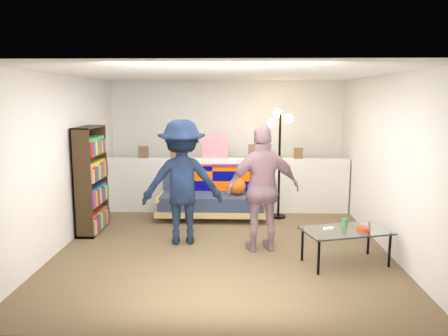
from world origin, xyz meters
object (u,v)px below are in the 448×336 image
coffee_table (346,232)px  bookshelf (91,183)px  person_left (182,182)px  floor_lamp (279,141)px  person_right (263,189)px  futon_sofa (213,196)px

coffee_table → bookshelf: bearing=160.6°
bookshelf → person_left: size_ratio=0.93×
floor_lamp → person_right: floor_lamp is taller
floor_lamp → person_right: 1.80m
coffee_table → person_left: (-2.16, 0.79, 0.48)m
bookshelf → person_right: 2.75m
bookshelf → person_right: size_ratio=0.96×
bookshelf → floor_lamp: bearing=16.7°
floor_lamp → person_left: size_ratio=1.06×
floor_lamp → person_right: (-0.37, -1.69, -0.48)m
futon_sofa → person_right: (0.78, -1.65, 0.49)m
coffee_table → person_right: person_right is taller
coffee_table → floor_lamp: bearing=106.5°
person_left → futon_sofa: bearing=-113.2°
futon_sofa → person_left: size_ratio=1.05×
floor_lamp → person_left: bearing=-137.4°
bookshelf → person_right: person_right is taller
futon_sofa → coffee_table: (1.80, -2.14, 0.04)m
floor_lamp → person_left: (-1.52, -1.40, -0.45)m
bookshelf → person_right: bearing=-16.7°
coffee_table → person_right: bearing=154.1°
floor_lamp → bookshelf: bearing=-163.3°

